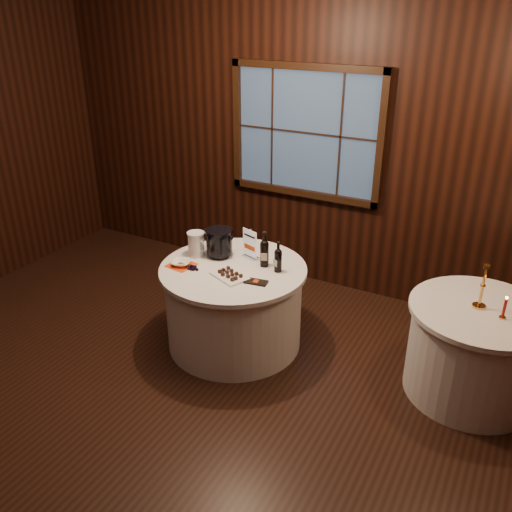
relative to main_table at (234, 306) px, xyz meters
The scene contains 16 objects.
ground 1.07m from the main_table, 90.00° to the right, with size 6.00×6.00×0.00m, color black.
back_wall 1.88m from the main_table, 90.00° to the left, with size 6.00×0.10×3.00m.
main_table is the anchor object (origin of this frame).
side_table 2.02m from the main_table, ahead, with size 1.08×1.08×0.77m.
sign_stand 0.53m from the main_table, 80.09° to the left, with size 0.17×0.13×0.28m.
port_bottle_left 0.59m from the main_table, 35.30° to the left, with size 0.08×0.09×0.32m.
port_bottle_right 0.64m from the main_table, 17.53° to the left, with size 0.07×0.08×0.27m.
ice_bucket 0.58m from the main_table, 148.21° to the left, with size 0.25×0.25×0.25m.
chocolate_plate 0.44m from the main_table, 68.04° to the right, with size 0.36×0.31×0.04m.
chocolate_box 0.52m from the main_table, 26.22° to the right, with size 0.19×0.09×0.02m, color black.
grape_bunch 0.53m from the main_table, 144.39° to the right, with size 0.16×0.06×0.04m.
glass_pitcher 0.65m from the main_table, behind, with size 0.21×0.16×0.23m.
orange_napkin 0.59m from the main_table, 156.41° to the right, with size 0.21×0.21×0.00m, color red.
cracker_bowl 0.61m from the main_table, 156.41° to the right, with size 0.17×0.17×0.04m, color white.
brass_candlestick 2.06m from the main_table, ahead, with size 0.10×0.10×0.35m.
red_candle 2.20m from the main_table, ahead, with size 0.05×0.05×0.18m.
Camera 1 is at (2.17, -2.58, 2.87)m, focal length 38.00 mm.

